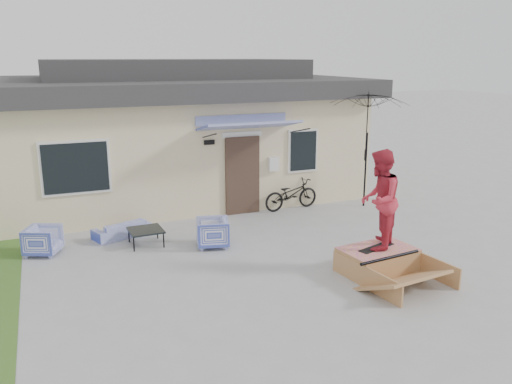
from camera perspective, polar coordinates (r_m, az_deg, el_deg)
name	(u,v)px	position (r m, az deg, el deg)	size (l,w,h in m)	color
ground	(277,282)	(10.11, 2.33, -9.70)	(90.00, 90.00, 0.00)	#9D9D9D
house	(173,128)	(16.96, -8.98, 6.86)	(10.80, 8.49, 4.10)	beige
loveseat	(121,226)	(12.82, -14.36, -3.61)	(1.33, 0.39, 0.52)	#3142AC
armchair_left	(43,239)	(12.20, -22.07, -4.76)	(0.67, 0.62, 0.68)	#3142AC
armchair_right	(212,231)	(11.81, -4.74, -4.26)	(0.69, 0.65, 0.72)	#3142AC
coffee_table	(146,237)	(12.18, -11.82, -4.80)	(0.74, 0.74, 0.36)	black
bicycle	(291,191)	(14.61, 3.82, 0.13)	(0.58, 1.65, 1.05)	black
patio_umbrella	(367,145)	(14.98, 11.89, 4.98)	(2.55, 2.43, 2.20)	black
skate_ramp	(377,260)	(10.75, 13.00, -7.20)	(1.42, 1.89, 0.47)	#A57344
skateboard	(376,247)	(10.69, 12.91, -5.81)	(0.87, 0.22, 0.05)	black
skater	(379,198)	(10.39, 13.22, -0.62)	(0.95, 0.74, 1.95)	#BE2A3B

